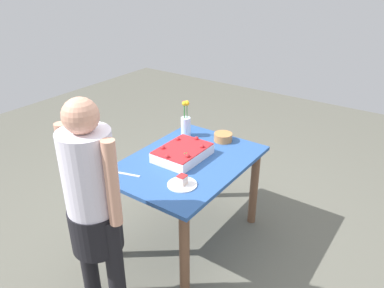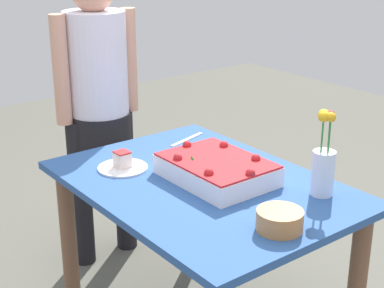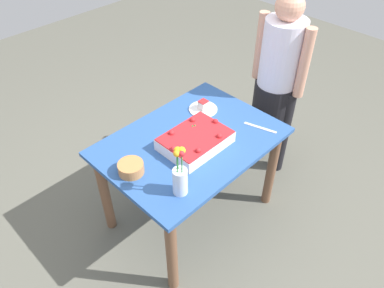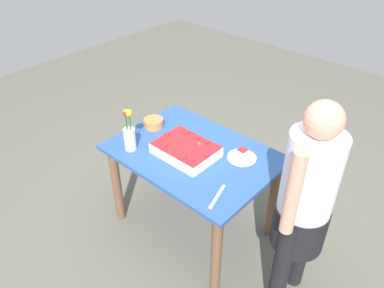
% 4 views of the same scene
% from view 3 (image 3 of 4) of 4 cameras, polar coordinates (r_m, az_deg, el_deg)
% --- Properties ---
extents(ground_plane, '(8.00, 8.00, 0.00)m').
position_cam_3_polar(ground_plane, '(2.97, -0.14, -10.30)').
color(ground_plane, '#5E5D52').
extents(dining_table, '(1.17, 0.83, 0.74)m').
position_cam_3_polar(dining_table, '(2.53, -0.17, -1.71)').
color(dining_table, '#2C5395').
rests_on(dining_table, ground_plane).
extents(sheet_cake, '(0.42, 0.31, 0.11)m').
position_cam_3_polar(sheet_cake, '(2.37, 0.50, 0.59)').
color(sheet_cake, white).
rests_on(sheet_cake, dining_table).
extents(serving_plate_with_slice, '(0.20, 0.20, 0.07)m').
position_cam_3_polar(serving_plate_with_slice, '(2.69, 1.71, 5.59)').
color(serving_plate_with_slice, white).
rests_on(serving_plate_with_slice, dining_table).
extents(cake_knife, '(0.08, 0.23, 0.00)m').
position_cam_3_polar(cake_knife, '(2.58, 10.35, 2.47)').
color(cake_knife, silver).
rests_on(cake_knife, dining_table).
extents(flower_vase, '(0.08, 0.08, 0.32)m').
position_cam_3_polar(flower_vase, '(2.03, -1.84, -5.03)').
color(flower_vase, white).
rests_on(flower_vase, dining_table).
extents(fruit_bowl, '(0.15, 0.15, 0.07)m').
position_cam_3_polar(fruit_bowl, '(2.23, -9.29, -3.63)').
color(fruit_bowl, '#BF7D45').
rests_on(fruit_bowl, dining_table).
extents(person_standing, '(0.31, 0.45, 1.49)m').
position_cam_3_polar(person_standing, '(2.93, 12.92, 9.89)').
color(person_standing, black).
rests_on(person_standing, ground_plane).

